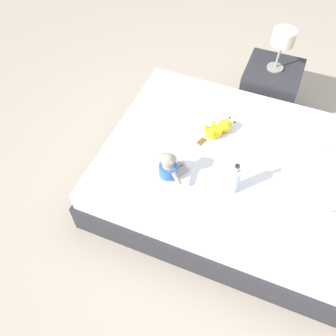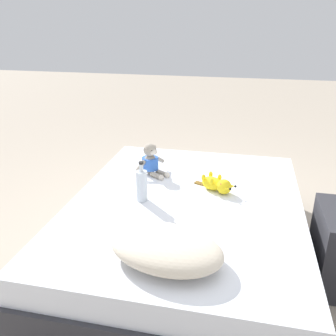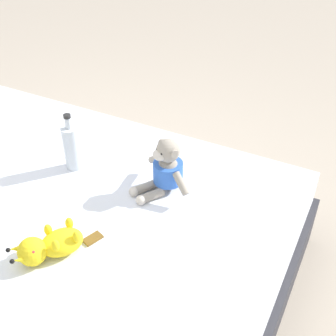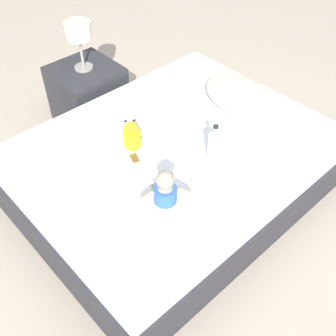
{
  "view_description": "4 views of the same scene",
  "coord_description": "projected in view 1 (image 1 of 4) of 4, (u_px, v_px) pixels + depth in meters",
  "views": [
    {
      "loc": [
        1.66,
        0.16,
        2.39
      ],
      "look_at": [
        0.34,
        -0.38,
        0.52
      ],
      "focal_mm": 38.15,
      "sensor_mm": 36.0,
      "label": 1
    },
    {
      "loc": [
        -0.33,
        2.04,
        1.51
      ],
      "look_at": [
        0.17,
        -0.23,
        0.54
      ],
      "focal_mm": 38.76,
      "sensor_mm": 36.0,
      "label": 2
    },
    {
      "loc": [
        -0.92,
        -1.02,
        1.59
      ],
      "look_at": [
        0.34,
        -0.38,
        0.52
      ],
      "focal_mm": 46.95,
      "sensor_mm": 36.0,
      "label": 3
    },
    {
      "loc": [
        1.4,
        -1.35,
        2.07
      ],
      "look_at": [
        0.18,
        -0.22,
        0.47
      ],
      "focal_mm": 43.91,
      "sensor_mm": 36.0,
      "label": 4
    }
  ],
  "objects": [
    {
      "name": "nightstand",
      "position": [
        269.0,
        90.0,
        3.26
      ],
      "size": [
        0.47,
        0.47,
        0.47
      ],
      "color": "#2D2D33",
      "rests_on": "ground_plane"
    },
    {
      "name": "plush_monkey",
      "position": [
        169.0,
        168.0,
        2.37
      ],
      "size": [
        0.25,
        0.26,
        0.24
      ],
      "color": "#9E9384",
      "rests_on": "bed"
    },
    {
      "name": "ground_plane",
      "position": [
        227.0,
        190.0,
        2.87
      ],
      "size": [
        16.0,
        16.0,
        0.0
      ],
      "primitive_type": "plane",
      "color": "#B7A893"
    },
    {
      "name": "bedside_lamp",
      "position": [
        283.0,
        40.0,
        2.85
      ],
      "size": [
        0.19,
        0.19,
        0.36
      ],
      "color": "gray",
      "rests_on": "nightstand"
    },
    {
      "name": "glass_bottle",
      "position": [
        234.0,
        181.0,
        2.29
      ],
      "size": [
        0.07,
        0.07,
        0.26
      ],
      "color": "silver",
      "rests_on": "bed"
    },
    {
      "name": "plush_yellow_creature",
      "position": [
        218.0,
        129.0,
        2.65
      ],
      "size": [
        0.3,
        0.23,
        0.1
      ],
      "color": "yellow",
      "rests_on": "bed"
    },
    {
      "name": "pillow",
      "position": [
        328.0,
        178.0,
        2.35
      ],
      "size": [
        0.64,
        0.51,
        0.14
      ],
      "color": "beige",
      "rests_on": "bed"
    },
    {
      "name": "bed",
      "position": [
        231.0,
        175.0,
        2.71
      ],
      "size": [
        1.5,
        1.91,
        0.42
      ],
      "color": "#2D2D33",
      "rests_on": "ground_plane"
    }
  ]
}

